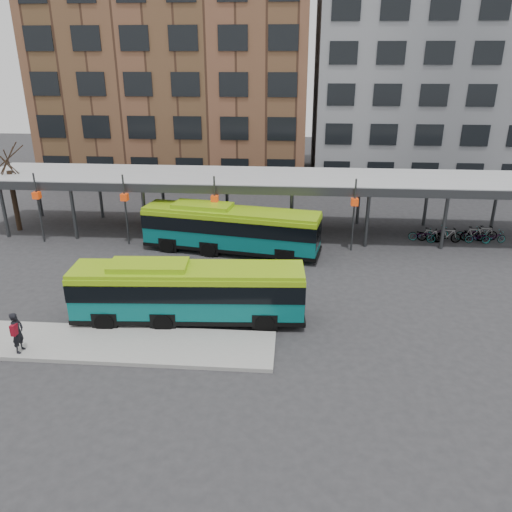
{
  "coord_description": "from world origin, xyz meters",
  "views": [
    {
      "loc": [
        2.15,
        -21.43,
        11.89
      ],
      "look_at": [
        0.17,
        3.7,
        1.8
      ],
      "focal_mm": 35.0,
      "sensor_mm": 36.0,
      "label": 1
    }
  ],
  "objects": [
    {
      "name": "bus_rear",
      "position": [
        -1.9,
        8.8,
        1.64
      ],
      "size": [
        11.65,
        4.41,
        3.14
      ],
      "rotation": [
        0.0,
        0.0,
        -0.18
      ],
      "color": "#085D5D",
      "rests_on": "ground"
    },
    {
      "name": "boarding_island",
      "position": [
        -5.5,
        -3.0,
        0.09
      ],
      "size": [
        14.0,
        3.0,
        0.18
      ],
      "primitive_type": "cube",
      "color": "gray",
      "rests_on": "ground"
    },
    {
      "name": "bus_front",
      "position": [
        -2.76,
        -0.43,
        1.57
      ],
      "size": [
        11.04,
        3.0,
        3.01
      ],
      "rotation": [
        0.0,
        0.0,
        0.06
      ],
      "color": "#085D5D",
      "rests_on": "ground"
    },
    {
      "name": "ground",
      "position": [
        0.0,
        0.0,
        0.0
      ],
      "size": [
        120.0,
        120.0,
        0.0
      ],
      "primitive_type": "plane",
      "color": "#28282B",
      "rests_on": "ground"
    },
    {
      "name": "canopy",
      "position": [
        -0.06,
        12.87,
        3.91
      ],
      "size": [
        40.0,
        6.53,
        4.8
      ],
      "color": "#999B9E",
      "rests_on": "ground"
    },
    {
      "name": "pedestrian",
      "position": [
        -9.32,
        -3.99,
        1.11
      ],
      "size": [
        0.45,
        0.69,
        1.82
      ],
      "rotation": [
        0.0,
        0.0,
        1.55
      ],
      "color": "black",
      "rests_on": "boarding_island"
    },
    {
      "name": "tree",
      "position": [
        -18.0,
        12.0,
        2.43
      ],
      "size": [
        1.64,
        1.64,
        5.6
      ],
      "color": "black",
      "rests_on": "ground"
    },
    {
      "name": "bike_rack",
      "position": [
        13.54,
        12.0,
        0.49
      ],
      "size": [
        6.68,
        1.68,
        1.07
      ],
      "color": "slate",
      "rests_on": "ground"
    },
    {
      "name": "building_brick",
      "position": [
        -10.0,
        32.0,
        11.0
      ],
      "size": [
        26.0,
        14.0,
        22.0
      ],
      "primitive_type": "cube",
      "color": "brown",
      "rests_on": "ground"
    },
    {
      "name": "building_grey",
      "position": [
        16.0,
        32.0,
        10.0
      ],
      "size": [
        24.0,
        14.0,
        20.0
      ],
      "primitive_type": "cube",
      "color": "slate",
      "rests_on": "ground"
    }
  ]
}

